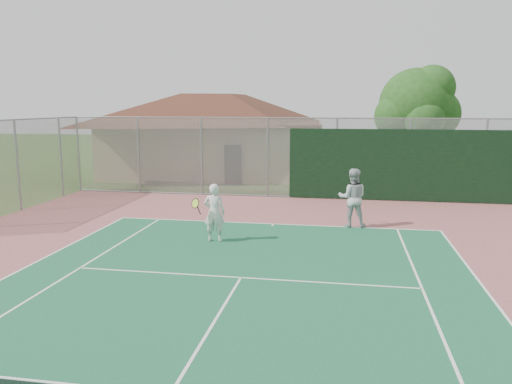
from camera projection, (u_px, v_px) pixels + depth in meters
back_fence at (339, 161)px, 21.40m from camera, size 20.08×0.11×3.53m
side_fence_left at (18, 166)px, 19.10m from camera, size 0.08×9.00×3.50m
clubhouse at (215, 126)px, 29.23m from camera, size 13.51×9.60×5.55m
bleachers at (173, 171)px, 26.67m from camera, size 2.96×1.93×1.06m
tree at (418, 107)px, 24.84m from camera, size 4.29×4.06×5.98m
player_white_front at (214, 213)px, 14.80m from camera, size 1.01×0.69×1.75m
player_grey_back at (352, 198)px, 16.61m from camera, size 0.97×0.77×1.96m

